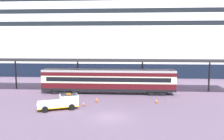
% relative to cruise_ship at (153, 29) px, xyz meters
% --- Properties ---
extents(ground_plane, '(400.00, 400.00, 0.00)m').
position_rel_cruise_ship_xyz_m(ground_plane, '(-9.11, -43.02, -12.28)').
color(ground_plane, slate).
extents(cruise_ship, '(121.39, 24.46, 36.20)m').
position_rel_cruise_ship_xyz_m(cruise_ship, '(0.00, 0.00, 0.00)').
color(cruise_ship, black).
rests_on(cruise_ship, ground).
extents(platform_canopy, '(47.15, 6.26, 6.37)m').
position_rel_cruise_ship_xyz_m(platform_canopy, '(-10.39, -29.74, -6.13)').
color(platform_canopy, silver).
rests_on(platform_canopy, ground).
extents(train_carriage, '(22.29, 2.81, 4.11)m').
position_rel_cruise_ship_xyz_m(train_carriage, '(-10.39, -30.13, -9.97)').
color(train_carriage, black).
rests_on(train_carriage, ground).
extents(service_truck, '(5.58, 3.90, 2.02)m').
position_rel_cruise_ship_xyz_m(service_truck, '(-15.69, -40.00, -11.29)').
color(service_truck, white).
rests_on(service_truck, ground).
extents(traffic_cone_near, '(0.36, 0.36, 0.69)m').
position_rel_cruise_ship_xyz_m(traffic_cone_near, '(-13.11, -38.39, -11.94)').
color(traffic_cone_near, black).
rests_on(traffic_cone_near, ground).
extents(traffic_cone_mid, '(0.36, 0.36, 0.61)m').
position_rel_cruise_ship_xyz_m(traffic_cone_mid, '(-2.93, -36.05, -11.98)').
color(traffic_cone_mid, black).
rests_on(traffic_cone_mid, ground).
extents(traffic_cone_far, '(0.36, 0.36, 0.78)m').
position_rel_cruise_ship_xyz_m(traffic_cone_far, '(-11.56, -36.12, -11.89)').
color(traffic_cone_far, black).
rests_on(traffic_cone_far, ground).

